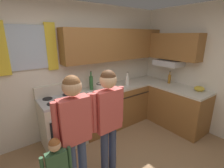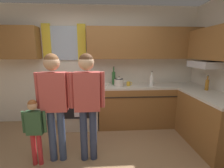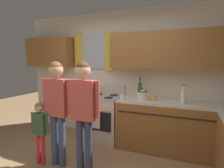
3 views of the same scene
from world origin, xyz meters
The scene contains 11 objects.
back_wall_unit centered at (0.06, 1.82, 1.49)m, with size 4.60×0.42×2.60m.
kitchen_counter_run centered at (1.47, 1.22, 0.45)m, with size 2.22×1.82×0.90m.
stove_oven centered at (-0.30, 1.54, 0.47)m, with size 0.73×0.67×1.10m.
bottle_wine_green centered at (0.41, 1.68, 1.05)m, with size 0.08×0.08×0.39m.
bottle_milk_white centered at (1.20, 1.45, 1.02)m, with size 0.08×0.08×0.31m.
mug_ceramic_white centered at (0.19, 1.34, 0.95)m, with size 0.13×0.08×0.09m.
mug_mustard_yellow centered at (0.72, 1.50, 0.95)m, with size 0.12×0.08×0.09m.
stovetop_kettle centered at (0.51, 1.48, 1.00)m, with size 0.27×0.20×0.21m.
adult_holding_child centered at (-0.52, 0.41, 1.00)m, with size 0.50×0.22×1.59m.
adult_in_plaid centered at (-0.06, 0.39, 1.00)m, with size 0.50×0.22×1.59m.
small_child centered at (-0.79, 0.32, 0.61)m, with size 0.33×0.13×0.98m.
Camera 3 is at (1.29, -1.80, 1.60)m, focal length 30.03 mm.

